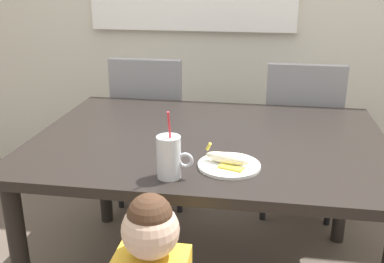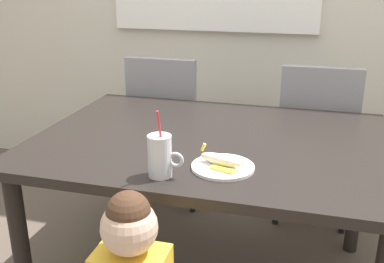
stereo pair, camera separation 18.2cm
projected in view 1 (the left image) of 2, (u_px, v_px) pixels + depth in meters
name	position (u px, v px, depth m)	size (l,w,h in m)	color
dining_table	(209.00, 155.00, 1.97)	(1.51, 1.09, 0.75)	black
dining_chair_left	(152.00, 123.00, 2.77)	(0.44, 0.44, 0.96)	gray
dining_chair_right	(300.00, 131.00, 2.63)	(0.44, 0.44, 0.96)	gray
milk_cup	(169.00, 159.00, 1.54)	(0.13, 0.08, 0.25)	silver
snack_plate	(229.00, 165.00, 1.64)	(0.23, 0.23, 0.01)	white
peeled_banana	(228.00, 159.00, 1.63)	(0.18, 0.13, 0.07)	#F4EAC6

